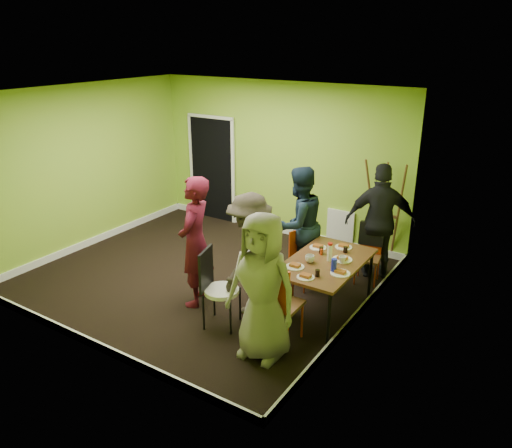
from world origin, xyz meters
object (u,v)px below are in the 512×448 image
at_px(person_standing, 195,242).
at_px(person_front_end, 262,287).
at_px(chair_left_near, 271,271).
at_px(person_back_end, 380,222).
at_px(person_left_near, 250,254).
at_px(person_left_far, 299,224).
at_px(easel, 383,213).
at_px(chair_back_end, 371,240).
at_px(chair_bentwood, 216,284).
at_px(orange_bottle, 321,252).
at_px(chair_front_end, 278,300).
at_px(blue_bottle, 334,265).
at_px(dining_table, 325,264).
at_px(chair_left_far, 302,255).
at_px(thermos, 330,253).

relative_size(person_standing, person_front_end, 1.03).
relative_size(chair_left_near, person_back_end, 0.54).
bearing_deg(person_left_near, person_left_far, 169.05).
relative_size(easel, person_front_end, 0.97).
bearing_deg(chair_back_end, person_left_far, 22.30).
bearing_deg(person_standing, person_back_end, 121.31).
relative_size(chair_back_end, chair_bentwood, 0.86).
height_order(chair_left_near, orange_bottle, chair_left_near).
bearing_deg(chair_front_end, chair_bentwood, -178.22).
bearing_deg(blue_bottle, chair_back_end, 92.76).
bearing_deg(dining_table, orange_bottle, 132.86).
bearing_deg(person_left_near, chair_left_far, 159.83).
height_order(dining_table, person_standing, person_standing).
distance_m(dining_table, easel, 1.98).
bearing_deg(dining_table, chair_front_end, -97.48).
bearing_deg(chair_front_end, person_standing, 168.53).
bearing_deg(dining_table, person_left_near, -149.19).
height_order(chair_back_end, person_standing, person_standing).
relative_size(easel, person_standing, 0.94).
bearing_deg(chair_left_far, chair_bentwood, 3.74).
xyz_separation_m(chair_front_end, person_left_near, (-0.73, 0.49, 0.23)).
xyz_separation_m(dining_table, person_back_end, (0.22, 1.43, 0.20)).
bearing_deg(chair_bentwood, chair_front_end, 77.10).
xyz_separation_m(chair_left_near, person_left_near, (-0.20, -0.22, 0.29)).
relative_size(chair_back_end, person_standing, 0.49).
distance_m(thermos, person_left_far, 1.04).
relative_size(chair_back_end, easel, 0.52).
bearing_deg(chair_left_far, blue_bottle, 66.18).
distance_m(chair_back_end, thermos, 1.27).
bearing_deg(chair_front_end, person_front_end, -100.45).
height_order(dining_table, chair_front_end, chair_front_end).
bearing_deg(chair_bentwood, chair_left_far, 149.81).
height_order(person_back_end, person_front_end, person_back_end).
height_order(chair_left_far, blue_bottle, blue_bottle).
bearing_deg(chair_front_end, orange_bottle, 89.27).
bearing_deg(thermos, chair_left_far, 143.54).
distance_m(easel, person_standing, 3.18).
relative_size(dining_table, person_standing, 0.82).
xyz_separation_m(person_standing, person_front_end, (1.42, -0.56, -0.03)).
distance_m(person_left_far, person_back_end, 1.25).
relative_size(chair_left_far, easel, 0.50).
bearing_deg(dining_table, person_standing, -155.49).
bearing_deg(person_left_far, person_back_end, 149.59).
relative_size(chair_left_near, chair_front_end, 0.90).
relative_size(chair_front_end, person_back_end, 0.60).
xyz_separation_m(chair_left_near, chair_bentwood, (-0.37, -0.76, 0.03)).
bearing_deg(person_left_far, chair_back_end, 145.12).
relative_size(chair_left_near, easel, 0.56).
height_order(easel, orange_bottle, easel).
distance_m(chair_left_far, person_left_far, 0.46).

